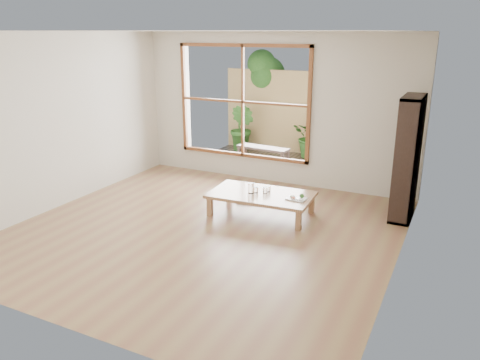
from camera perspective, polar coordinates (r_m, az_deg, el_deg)
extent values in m
plane|color=olive|center=(6.47, -4.22, -6.04)|extent=(5.00, 5.00, 0.00)
cube|color=#A57850|center=(6.87, 2.61, -1.82)|extent=(1.54, 0.92, 0.05)
cube|color=#A57850|center=(6.89, -3.69, -3.26)|extent=(0.08, 0.08, 0.28)
cube|color=#A57850|center=(7.47, -1.32, -1.52)|extent=(0.08, 0.08, 0.28)
cube|color=#A57850|center=(6.43, 7.14, -4.91)|extent=(0.08, 0.08, 0.28)
cube|color=#A57850|center=(7.06, 8.71, -2.91)|extent=(0.08, 0.08, 0.28)
cube|color=white|center=(7.66, 1.75, -1.84)|extent=(0.67, 0.67, 0.08)
cube|color=black|center=(7.04, 19.75, 2.52)|extent=(0.28, 0.79, 1.76)
cylinder|color=silver|center=(6.84, 1.37, -1.01)|extent=(0.08, 0.08, 0.16)
cylinder|color=silver|center=(6.86, 3.09, -1.25)|extent=(0.06, 0.06, 0.09)
cylinder|color=silver|center=(6.93, 3.47, -1.08)|extent=(0.07, 0.07, 0.09)
cylinder|color=silver|center=(6.88, 1.95, -1.20)|extent=(0.07, 0.07, 0.09)
cube|color=white|center=(6.66, 6.87, -2.29)|extent=(0.28, 0.21, 0.02)
sphere|color=#356829|center=(6.66, 7.53, -1.94)|extent=(0.07, 0.07, 0.07)
cube|color=#C3532D|center=(6.63, 6.53, -2.19)|extent=(0.05, 0.04, 0.02)
cube|color=beige|center=(6.70, 6.41, -1.99)|extent=(0.06, 0.05, 0.02)
cylinder|color=silver|center=(6.59, 6.94, -2.37)|extent=(0.15, 0.02, 0.01)
cube|color=#3B332B|center=(9.73, 3.28, 2.17)|extent=(2.80, 2.00, 0.05)
cube|color=black|center=(9.50, 2.83, 3.92)|extent=(1.09, 0.41, 0.04)
cube|color=black|center=(9.68, -0.09, 3.17)|extent=(0.07, 0.07, 0.29)
cube|color=black|center=(9.88, 0.61, 3.46)|extent=(0.07, 0.07, 0.29)
cube|color=black|center=(9.22, 5.17, 2.36)|extent=(0.07, 0.07, 0.29)
cube|color=black|center=(9.43, 5.80, 2.68)|extent=(0.07, 0.07, 0.29)
cube|color=tan|center=(10.45, 5.53, 8.25)|extent=(2.80, 0.06, 1.80)
imported|color=#2F5A21|center=(10.03, 8.91, 5.32)|extent=(0.99, 0.91, 0.93)
imported|color=#2F5A21|center=(10.44, 0.30, 6.38)|extent=(0.71, 0.65, 1.06)
cylinder|color=#4C3D2D|center=(11.00, 2.63, 8.25)|extent=(0.14, 0.14, 1.60)
sphere|color=#2F5A21|center=(10.85, 3.29, 12.64)|extent=(0.84, 0.84, 0.84)
sphere|color=#2F5A21|center=(11.05, 2.12, 11.70)|extent=(0.70, 0.70, 0.70)
sphere|color=#2F5A21|center=(10.77, 2.65, 13.94)|extent=(0.64, 0.64, 0.64)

